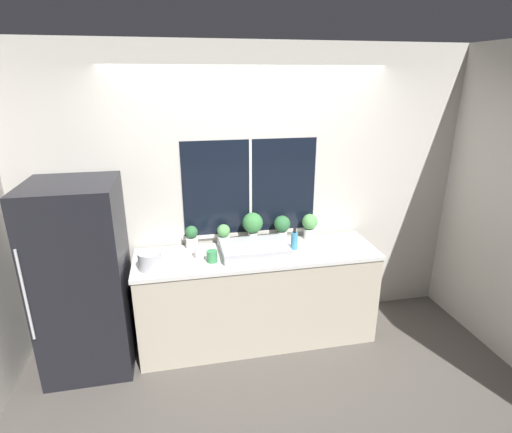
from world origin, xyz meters
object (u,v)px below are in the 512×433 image
object	(u,v)px
potted_plant_far_right	(310,225)
soap_bottle	(294,240)
potted_plant_far_left	(192,237)
potted_plant_left	(224,235)
kettle	(150,260)
mug_green	(212,256)
refrigerator	(83,278)
sink	(254,249)
potted_plant_right	(282,226)
potted_plant_center	(252,224)
mug_white	(199,252)

from	to	relation	value
potted_plant_far_right	soap_bottle	bearing A→B (deg)	-135.21
potted_plant_far_left	potted_plant_left	xyz separation A→B (m)	(0.30, -0.00, -0.00)
kettle	mug_green	bearing A→B (deg)	3.09
mug_green	soap_bottle	bearing A→B (deg)	8.13
refrigerator	potted_plant_far_left	world-z (taller)	refrigerator
sink	kettle	xyz separation A→B (m)	(-0.90, -0.12, 0.03)
potted_plant_far_right	potted_plant_far_left	bearing A→B (deg)	180.00
potted_plant_left	potted_plant_right	size ratio (longest dim) A/B	0.83
sink	potted_plant_far_right	world-z (taller)	sink
potted_plant_far_right	potted_plant_right	bearing A→B (deg)	180.00
potted_plant_left	kettle	world-z (taller)	potted_plant_left
potted_plant_far_right	potted_plant_center	bearing A→B (deg)	180.00
potted_plant_far_left	mug_white	size ratio (longest dim) A/B	2.13
mug_white	kettle	xyz separation A→B (m)	(-0.41, -0.13, 0.03)
mug_green	mug_white	bearing A→B (deg)	133.28
refrigerator	potted_plant_right	xyz separation A→B (m)	(1.78, 0.26, 0.23)
sink	potted_plant_right	world-z (taller)	sink
refrigerator	mug_green	size ratio (longest dim) A/B	16.32
refrigerator	mug_white	distance (m)	0.98
kettle	sink	bearing A→B (deg)	7.36
potted_plant_center	potted_plant_far_right	size ratio (longest dim) A/B	1.21
sink	potted_plant_right	xyz separation A→B (m)	(0.32, 0.24, 0.10)
potted_plant_center	potted_plant_far_left	bearing A→B (deg)	180.00
potted_plant_center	kettle	distance (m)	1.00
mug_white	potted_plant_right	bearing A→B (deg)	15.39
refrigerator	mug_white	xyz separation A→B (m)	(0.97, 0.04, 0.13)
potted_plant_far_left	kettle	xyz separation A→B (m)	(-0.36, -0.36, -0.03)
sink	potted_plant_left	world-z (taller)	sink
potted_plant_center	potted_plant_far_right	bearing A→B (deg)	0.00
soap_bottle	potted_plant_center	bearing A→B (deg)	147.97
potted_plant_right	potted_plant_far_right	xyz separation A→B (m)	(0.28, -0.00, -0.01)
potted_plant_far_left	potted_plant_far_right	xyz separation A→B (m)	(1.14, 0.00, 0.04)
potted_plant_center	soap_bottle	xyz separation A→B (m)	(0.35, -0.22, -0.10)
sink	potted_plant_left	distance (m)	0.35
potted_plant_left	potted_plant_far_right	size ratio (longest dim) A/B	0.83
potted_plant_far_left	kettle	distance (m)	0.51
refrigerator	mug_green	xyz separation A→B (m)	(1.07, -0.07, 0.13)
mug_white	kettle	size ratio (longest dim) A/B	0.52
sink	potted_plant_far_left	distance (m)	0.59
potted_plant_far_right	soap_bottle	distance (m)	0.31
potted_plant_far_left	mug_white	bearing A→B (deg)	-76.76
sink	mug_green	bearing A→B (deg)	-167.17
sink	potted_plant_far_right	distance (m)	0.65
soap_bottle	mug_white	size ratio (longest dim) A/B	2.05
potted_plant_right	soap_bottle	xyz separation A→B (m)	(0.06, -0.22, -0.06)
mug_white	soap_bottle	bearing A→B (deg)	0.29
potted_plant_right	sink	bearing A→B (deg)	-143.16
potted_plant_left	mug_white	distance (m)	0.33
potted_plant_far_left	potted_plant_right	distance (m)	0.86
potted_plant_far_left	soap_bottle	xyz separation A→B (m)	(0.92, -0.22, -0.02)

